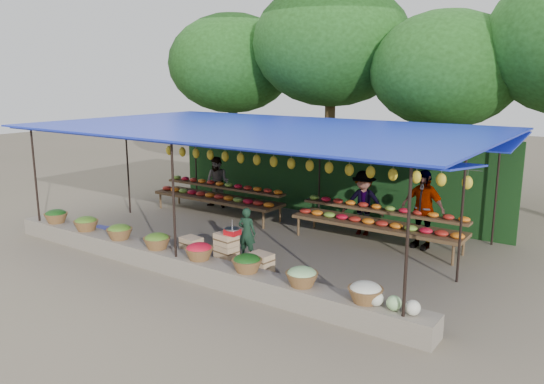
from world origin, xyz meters
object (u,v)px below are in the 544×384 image
Objects in this scene: weighing_scale at (232,231)px; blue_crate_back at (101,232)px; blue_crate_front at (79,232)px; vendor_seated at (247,233)px; crate_counter at (225,254)px.

weighing_scale reaches higher than blue_crate_back.
weighing_scale is at bearing -4.28° from blue_crate_back.
weighing_scale is at bearing 11.51° from blue_crate_front.
vendor_seated is at bearing 7.29° from blue_crate_back.
vendor_seated is 4.54m from blue_crate_front.
weighing_scale is 4.66m from blue_crate_front.
blue_crate_back is at bearing 3.02° from vendor_seated.
weighing_scale reaches higher than crate_counter.
vendor_seated is 4.06m from blue_crate_back.
weighing_scale is at bearing 0.00° from crate_counter.
blue_crate_front is at bearing -174.69° from weighing_scale.
crate_counter reaches higher than blue_crate_front.
crate_counter is at bearing -4.21° from blue_crate_back.
weighing_scale is at bearing 96.76° from vendor_seated.
blue_crate_front is 1.20× the size of blue_crate_back.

